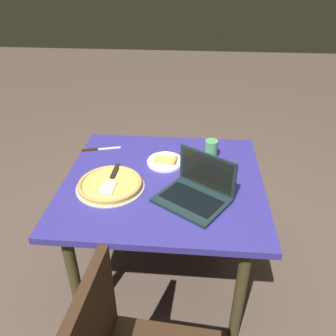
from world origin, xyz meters
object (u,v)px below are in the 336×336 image
pizza_plate (166,161)px  table_knife (97,149)px  laptop (196,192)px  pizza_tray (110,184)px  dining_table (164,192)px  drink_cup (211,149)px

pizza_plate → table_knife: pizza_plate is taller
laptop → pizza_tray: size_ratio=1.16×
dining_table → laptop: laptop is taller
drink_cup → pizza_tray: bearing=34.4°
pizza_plate → pizza_tray: 0.37m
dining_table → table_knife: size_ratio=4.49×
table_knife → drink_cup: bearing=177.6°
laptop → drink_cup: 0.42m
laptop → pizza_tray: bearing=-7.6°
pizza_tray → laptop: bearing=172.4°
dining_table → laptop: 0.27m
dining_table → pizza_tray: (0.26, 0.10, 0.10)m
pizza_tray → drink_cup: size_ratio=3.26×
laptop → table_knife: 0.76m
drink_cup → laptop: bearing=78.8°
dining_table → drink_cup: size_ratio=9.74×
drink_cup → table_knife: bearing=-2.4°
dining_table → pizza_plate: (0.00, -0.16, 0.10)m
pizza_plate → drink_cup: 0.28m
laptop → pizza_plate: laptop is taller
dining_table → laptop: bearing=138.0°
dining_table → pizza_tray: size_ratio=2.98×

